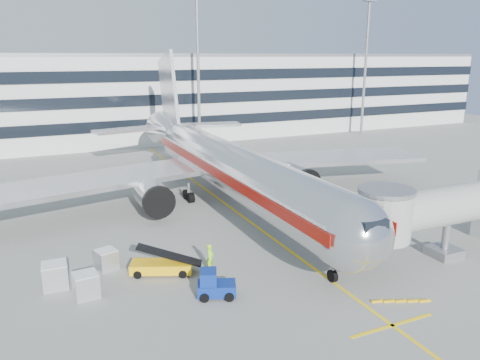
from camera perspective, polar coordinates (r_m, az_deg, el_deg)
name	(u,v)px	position (r m, az deg, el deg)	size (l,w,h in m)	color
ground	(277,241)	(40.04, 4.53, -7.47)	(180.00, 180.00, 0.00)	gray
lead_in_line	(231,208)	(48.48, -1.16, -3.38)	(0.25, 70.00, 0.01)	yellow
stop_bar	(392,325)	(29.89, 18.08, -16.50)	(6.00, 0.25, 0.01)	yellow
main_jet	(224,164)	(48.86, -1.98, 1.92)	(50.95, 48.70, 16.06)	silver
jet_bridge	(465,206)	(40.43, 25.73, -2.91)	(17.80, 4.50, 7.00)	silver
terminal	(131,96)	(92.37, -13.15, 9.94)	(150.00, 24.25, 15.60)	silver
light_mast_centre	(198,58)	(78.77, -5.16, 14.62)	(2.40, 1.20, 25.45)	gray
light_mast_east	(366,57)	(95.56, 15.11, 14.23)	(2.40, 1.20, 25.45)	gray
belt_loader	(161,266)	(34.61, -9.55, -10.25)	(4.66, 3.15, 2.20)	yellow
baggage_tug	(214,285)	(31.13, -3.17, -12.70)	(2.81, 2.27, 1.85)	navy
cargo_container_left	(86,285)	(32.71, -18.26, -12.05)	(1.65, 1.65, 1.60)	#B9BBC0
cargo_container_right	(55,275)	(34.55, -21.62, -10.76)	(1.67, 1.67, 1.73)	#B9BBC0
cargo_container_front	(106,259)	(36.20, -15.97, -9.28)	(1.73, 1.73, 1.47)	#B9BBC0
ramp_worker	(210,258)	(34.50, -3.66, -9.42)	(0.75, 0.49, 2.04)	#A5FF1A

